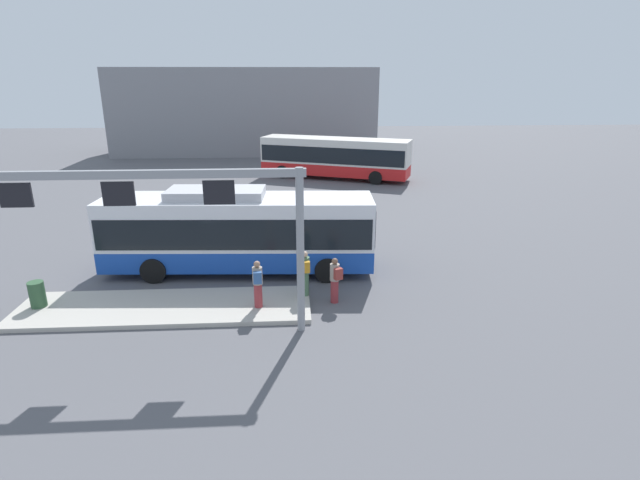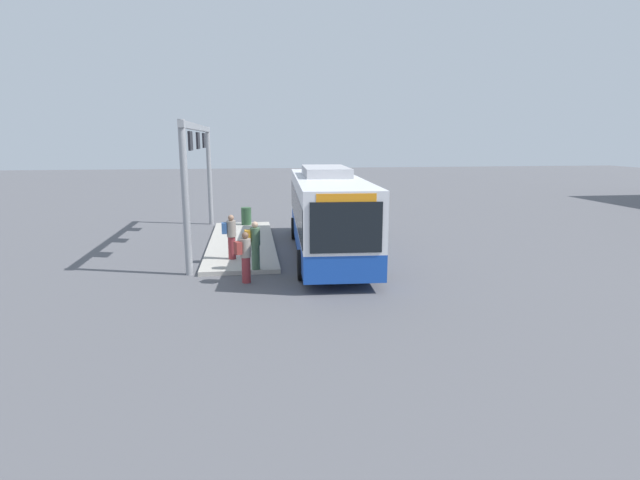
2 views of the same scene
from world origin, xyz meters
The scene contains 10 objects.
ground_plane centered at (0.00, 0.00, 0.00)m, with size 120.00×120.00×0.00m, color #56565B.
platform_curb centered at (-2.28, -3.46, 0.08)m, with size 10.00×2.80×0.16m, color #B2ADA3.
bus_main centered at (-0.01, 0.00, 1.81)m, with size 10.90×3.13×3.46m.
bus_background_left centered at (5.64, 19.02, 1.78)m, with size 11.53×6.64×3.10m.
person_boarding centered at (3.63, -3.25, 0.89)m, with size 0.49×0.60×1.67m.
person_waiting_near centered at (0.96, -3.79, 1.05)m, with size 0.36×0.54×1.67m.
person_waiting_mid centered at (2.58, -2.93, 1.05)m, with size 0.37×0.55×1.67m.
platform_sign_gantry centered at (-2.77, -5.17, 3.82)m, with size 10.69×0.24×5.20m.
station_building centered at (-2.19, 33.70, 4.19)m, with size 25.96×8.00×8.38m, color gray.
trash_bin centered at (-6.56, -3.26, 0.61)m, with size 0.52×0.52×0.90m, color #2D5133.
Camera 1 is at (2.09, -19.32, 7.72)m, focal length 27.95 mm.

